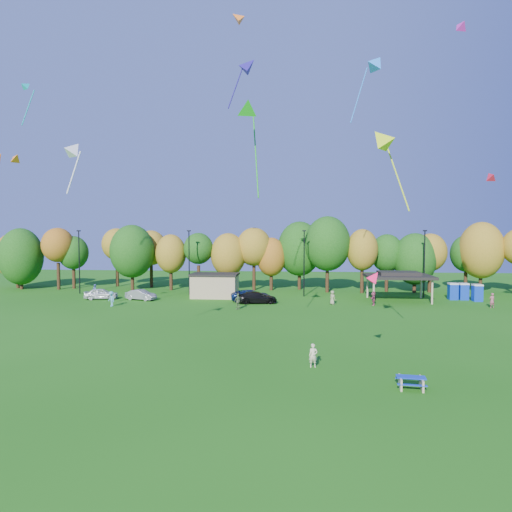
# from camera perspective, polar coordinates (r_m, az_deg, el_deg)

# --- Properties ---
(ground) EXTENTS (160.00, 160.00, 0.00)m
(ground) POSITION_cam_1_polar(r_m,az_deg,el_deg) (24.17, 2.56, -18.33)
(ground) COLOR #19600F
(ground) RESTS_ON ground
(tree_line) EXTENTS (93.57, 10.55, 11.15)m
(tree_line) POSITION_cam_1_polar(r_m,az_deg,el_deg) (68.10, 3.41, 0.55)
(tree_line) COLOR black
(tree_line) RESTS_ON ground
(lamp_posts) EXTENTS (64.50, 0.25, 9.09)m
(lamp_posts) POSITION_cam_1_polar(r_m,az_deg,el_deg) (62.63, 6.03, -0.60)
(lamp_posts) COLOR black
(lamp_posts) RESTS_ON ground
(utility_building) EXTENTS (6.30, 4.30, 3.25)m
(utility_building) POSITION_cam_1_polar(r_m,az_deg,el_deg) (61.90, -5.16, -3.67)
(utility_building) COLOR tan
(utility_building) RESTS_ON ground
(pavilion) EXTENTS (8.20, 6.20, 3.77)m
(pavilion) POSITION_cam_1_polar(r_m,az_deg,el_deg) (61.16, 17.39, -2.38)
(pavilion) COLOR tan
(pavilion) RESTS_ON ground
(porta_potties) EXTENTS (3.75, 2.36, 2.18)m
(porta_potties) POSITION_cam_1_polar(r_m,az_deg,el_deg) (64.97, 24.60, -4.09)
(porta_potties) COLOR #0D34B2
(porta_potties) RESTS_ON ground
(picnic_table) EXTENTS (1.72, 1.48, 0.69)m
(picnic_table) POSITION_cam_1_polar(r_m,az_deg,el_deg) (27.93, 18.80, -14.64)
(picnic_table) COLOR tan
(picnic_table) RESTS_ON ground
(kite_flyer) EXTENTS (0.59, 0.41, 1.54)m
(kite_flyer) POSITION_cam_1_polar(r_m,az_deg,el_deg) (30.57, 7.16, -12.24)
(kite_flyer) COLOR beige
(kite_flyer) RESTS_ON ground
(car_a) EXTENTS (4.54, 2.58, 1.46)m
(car_a) POSITION_cam_1_polar(r_m,az_deg,el_deg) (63.40, -18.78, -4.48)
(car_a) COLOR silver
(car_a) RESTS_ON ground
(car_b) EXTENTS (4.33, 2.59, 1.35)m
(car_b) POSITION_cam_1_polar(r_m,az_deg,el_deg) (61.18, -14.19, -4.73)
(car_b) COLOR gray
(car_b) RESTS_ON ground
(car_c) EXTENTS (5.47, 2.94, 1.46)m
(car_c) POSITION_cam_1_polar(r_m,az_deg,el_deg) (58.19, -0.55, -4.98)
(car_c) COLOR navy
(car_c) RESTS_ON ground
(car_d) EXTENTS (5.28, 2.91, 1.45)m
(car_d) POSITION_cam_1_polar(r_m,az_deg,el_deg) (56.62, 0.10, -5.21)
(car_d) COLOR black
(car_d) RESTS_ON ground
(far_person_0) EXTENTS (1.08, 1.06, 1.83)m
(far_person_0) POSITION_cam_1_polar(r_m,az_deg,el_deg) (52.19, -2.27, -5.70)
(far_person_0) COLOR #566E43
(far_person_0) RESTS_ON ground
(far_person_1) EXTENTS (1.33, 1.22, 1.79)m
(far_person_1) POSITION_cam_1_polar(r_m,az_deg,el_deg) (56.89, -17.64, -5.13)
(far_person_1) COLOR #55A0BC
(far_person_1) RESTS_ON ground
(far_person_2) EXTENTS (0.73, 0.58, 1.75)m
(far_person_2) POSITION_cam_1_polar(r_m,az_deg,el_deg) (59.81, 27.41, -4.96)
(far_person_2) COLOR #A84F5F
(far_person_2) RESTS_ON ground
(far_person_3) EXTENTS (0.90, 0.99, 1.65)m
(far_person_3) POSITION_cam_1_polar(r_m,az_deg,el_deg) (66.82, -19.46, -4.04)
(far_person_3) COLOR #5475B9
(far_person_3) RESTS_ON ground
(far_person_4) EXTENTS (0.98, 1.63, 1.68)m
(far_person_4) POSITION_cam_1_polar(r_m,az_deg,el_deg) (56.86, 14.47, -5.15)
(far_person_4) COLOR #A94664
(far_person_4) RESTS_ON ground
(far_person_5) EXTENTS (0.95, 1.00, 1.72)m
(far_person_5) POSITION_cam_1_polar(r_m,az_deg,el_deg) (56.33, 9.53, -5.15)
(far_person_5) COLOR #8F9264
(far_person_5) RESTS_ON ground
(kite_0) EXTENTS (2.90, 1.49, 4.63)m
(kite_0) POSITION_cam_1_polar(r_m,az_deg,el_deg) (43.17, -0.86, 22.72)
(kite_0) COLOR navy
(kite_1) EXTENTS (1.63, 2.43, 4.27)m
(kite_1) POSITION_cam_1_polar(r_m,az_deg,el_deg) (52.23, -26.71, 18.34)
(kite_1) COLOR #0BADAE
(kite_3) EXTENTS (1.49, 1.75, 1.53)m
(kite_3) POSITION_cam_1_polar(r_m,az_deg,el_deg) (49.75, 24.08, 24.74)
(kite_3) COLOR #CF22A8
(kite_6) EXTENTS (3.23, 2.53, 5.57)m
(kite_6) POSITION_cam_1_polar(r_m,az_deg,el_deg) (31.05, 15.34, 13.88)
(kite_6) COLOR #C4E618
(kite_7) EXTENTS (3.77, 2.95, 6.62)m
(kite_7) POSITION_cam_1_polar(r_m,az_deg,el_deg) (48.44, 14.81, 22.29)
(kite_7) COLOR #2888FF
(kite_9) EXTENTS (1.99, 1.55, 1.90)m
(kite_9) POSITION_cam_1_polar(r_m,az_deg,el_deg) (60.38, -2.44, 27.66)
(kite_9) COLOR orange
(kite_11) EXTENTS (2.78, 2.14, 5.24)m
(kite_11) POSITION_cam_1_polar(r_m,az_deg,el_deg) (46.02, -27.92, 10.66)
(kite_11) COLOR orange
(kite_12) EXTENTS (1.24, 1.59, 1.52)m
(kite_12) POSITION_cam_1_polar(r_m,az_deg,el_deg) (54.35, 27.23, 8.88)
(kite_12) COLOR red
(kite_13) EXTENTS (2.05, 4.45, 7.51)m
(kite_13) POSITION_cam_1_polar(r_m,az_deg,el_deg) (34.63, -1.21, 17.96)
(kite_13) COLOR #17AE19
(kite_14) EXTENTS (1.61, 2.15, 3.47)m
(kite_14) POSITION_cam_1_polar(r_m,az_deg,el_deg) (31.39, -21.76, 12.26)
(kite_14) COLOR white
(kite_15) EXTENTS (1.21, 0.98, 1.07)m
(kite_15) POSITION_cam_1_polar(r_m,az_deg,el_deg) (29.58, 14.61, -2.54)
(kite_15) COLOR #FF0E4E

